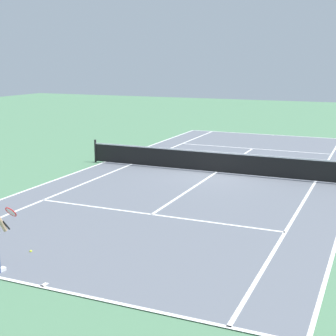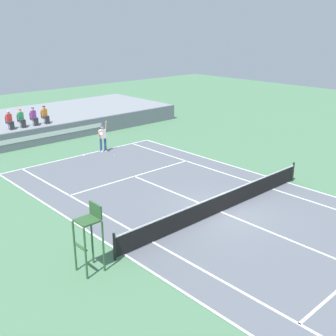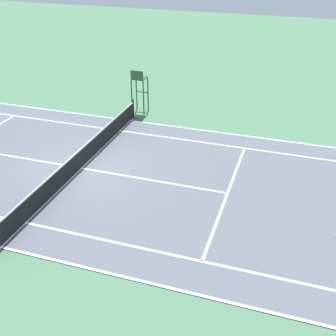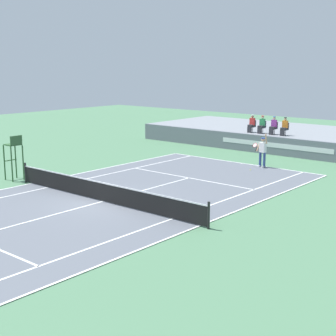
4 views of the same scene
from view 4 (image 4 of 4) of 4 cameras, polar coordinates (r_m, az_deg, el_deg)
ground_plane at (r=23.28m, az=-7.39°, el=-3.81°), size 80.00×80.00×0.00m
court at (r=23.28m, az=-7.40°, el=-3.79°), size 11.08×23.88×0.03m
net at (r=23.15m, az=-7.43°, el=-2.56°), size 11.98×0.10×1.07m
barrier_wall at (r=35.67m, az=11.96°, el=2.45°), size 24.20×0.25×1.26m
bleacher_platform at (r=39.56m, az=15.01°, el=3.18°), size 24.20×8.54×1.26m
spectator_seated_0 at (r=37.55m, az=9.39°, el=4.90°), size 0.44×0.60×1.27m
spectator_seated_1 at (r=37.13m, az=10.49°, el=4.79°), size 0.44×0.60×1.27m
spectator_seated_2 at (r=36.68m, az=11.76°, el=4.66°), size 0.44×0.60×1.27m
spectator_seated_3 at (r=36.28m, az=12.96°, el=4.53°), size 0.44×0.60×1.27m
tennis_player at (r=31.13m, az=10.56°, el=1.87°), size 0.82×0.62×2.08m
tennis_ball at (r=30.24m, az=9.24°, el=-0.22°), size 0.07×0.07×0.07m
umpire_chair at (r=28.35m, az=-16.94°, el=1.77°), size 0.77×0.77×2.44m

